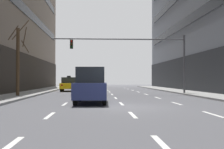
% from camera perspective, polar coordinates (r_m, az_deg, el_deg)
% --- Properties ---
extents(ground_plane, '(120.00, 120.00, 0.00)m').
position_cam_1_polar(ground_plane, '(13.95, 2.74, -6.90)').
color(ground_plane, '#515156').
extents(lane_stripe_l1_s2, '(0.16, 2.00, 0.01)m').
position_cam_1_polar(lane_stripe_l1_s2, '(6.26, -21.01, -14.05)').
color(lane_stripe_l1_s2, silver).
rests_on(lane_stripe_l1_s2, ground).
extents(lane_stripe_l1_s3, '(0.16, 2.00, 0.01)m').
position_cam_1_polar(lane_stripe_l1_s3, '(11.06, -12.96, -8.39)').
color(lane_stripe_l1_s3, silver).
rests_on(lane_stripe_l1_s3, ground).
extents(lane_stripe_l1_s4, '(0.16, 2.00, 0.01)m').
position_cam_1_polar(lane_stripe_l1_s4, '(15.98, -9.89, -6.13)').
color(lane_stripe_l1_s4, silver).
rests_on(lane_stripe_l1_s4, ground).
extents(lane_stripe_l1_s5, '(0.16, 2.00, 0.01)m').
position_cam_1_polar(lane_stripe_l1_s5, '(20.94, -8.28, -4.93)').
color(lane_stripe_l1_s5, silver).
rests_on(lane_stripe_l1_s5, ground).
extents(lane_stripe_l1_s6, '(0.16, 2.00, 0.01)m').
position_cam_1_polar(lane_stripe_l1_s6, '(25.91, -7.30, -4.19)').
color(lane_stripe_l1_s6, silver).
rests_on(lane_stripe_l1_s6, ground).
extents(lane_stripe_l1_s7, '(0.16, 2.00, 0.01)m').
position_cam_1_polar(lane_stripe_l1_s7, '(30.90, -6.63, -3.69)').
color(lane_stripe_l1_s7, silver).
rests_on(lane_stripe_l1_s7, ground).
extents(lane_stripe_l1_s8, '(0.16, 2.00, 0.01)m').
position_cam_1_polar(lane_stripe_l1_s8, '(35.89, -6.15, -3.32)').
color(lane_stripe_l1_s8, silver).
rests_on(lane_stripe_l1_s8, ground).
extents(lane_stripe_l1_s9, '(0.16, 2.00, 0.01)m').
position_cam_1_polar(lane_stripe_l1_s9, '(40.88, -5.78, -3.05)').
color(lane_stripe_l1_s9, silver).
rests_on(lane_stripe_l1_s9, ground).
extents(lane_stripe_l1_s10, '(0.16, 2.00, 0.01)m').
position_cam_1_polar(lane_stripe_l1_s10, '(45.87, -5.50, -2.83)').
color(lane_stripe_l1_s10, silver).
rests_on(lane_stripe_l1_s10, ground).
extents(lane_stripe_l2_s2, '(0.16, 2.00, 0.01)m').
position_cam_1_polar(lane_stripe_l2_s2, '(6.15, 10.68, -14.35)').
color(lane_stripe_l2_s2, silver).
rests_on(lane_stripe_l2_s2, ground).
extents(lane_stripe_l2_s3, '(0.16, 2.00, 0.01)m').
position_cam_1_polar(lane_stripe_l2_s3, '(10.99, 4.36, -8.46)').
color(lane_stripe_l2_s3, silver).
rests_on(lane_stripe_l2_s3, ground).
extents(lane_stripe_l2_s4, '(0.16, 2.00, 0.01)m').
position_cam_1_polar(lane_stripe_l2_s4, '(15.94, 1.99, -6.16)').
color(lane_stripe_l2_s4, silver).
rests_on(lane_stripe_l2_s4, ground).
extents(lane_stripe_l2_s5, '(0.16, 2.00, 0.01)m').
position_cam_1_polar(lane_stripe_l2_s5, '(20.91, 0.76, -4.95)').
color(lane_stripe_l2_s5, silver).
rests_on(lane_stripe_l2_s5, ground).
extents(lane_stripe_l2_s6, '(0.16, 2.00, 0.01)m').
position_cam_1_polar(lane_stripe_l2_s6, '(25.89, -0.00, -4.20)').
color(lane_stripe_l2_s6, silver).
rests_on(lane_stripe_l2_s6, ground).
extents(lane_stripe_l2_s7, '(0.16, 2.00, 0.01)m').
position_cam_1_polar(lane_stripe_l2_s7, '(30.87, -0.52, -3.70)').
color(lane_stripe_l2_s7, silver).
rests_on(lane_stripe_l2_s7, ground).
extents(lane_stripe_l2_s8, '(0.16, 2.00, 0.01)m').
position_cam_1_polar(lane_stripe_l2_s8, '(35.87, -0.89, -3.33)').
color(lane_stripe_l2_s8, silver).
rests_on(lane_stripe_l2_s8, ground).
extents(lane_stripe_l2_s9, '(0.16, 2.00, 0.01)m').
position_cam_1_polar(lane_stripe_l2_s9, '(40.86, -1.17, -3.05)').
color(lane_stripe_l2_s9, silver).
rests_on(lane_stripe_l2_s9, ground).
extents(lane_stripe_l2_s10, '(0.16, 2.00, 0.01)m').
position_cam_1_polar(lane_stripe_l2_s10, '(45.85, -1.38, -2.84)').
color(lane_stripe_l2_s10, silver).
rests_on(lane_stripe_l2_s10, ground).
extents(lane_stripe_l3_s3, '(0.16, 2.00, 0.01)m').
position_cam_1_polar(lane_stripe_l3_s3, '(11.88, 20.44, -7.84)').
color(lane_stripe_l3_s3, silver).
rests_on(lane_stripe_l3_s3, ground).
extents(lane_stripe_l3_s4, '(0.16, 2.00, 0.01)m').
position_cam_1_polar(lane_stripe_l3_s4, '(16.56, 13.45, -5.94)').
color(lane_stripe_l3_s4, silver).
rests_on(lane_stripe_l3_s4, ground).
extents(lane_stripe_l3_s5, '(0.16, 2.00, 0.01)m').
position_cam_1_polar(lane_stripe_l3_s5, '(21.38, 9.61, -4.85)').
color(lane_stripe_l3_s5, silver).
rests_on(lane_stripe_l3_s5, ground).
extents(lane_stripe_l3_s6, '(0.16, 2.00, 0.01)m').
position_cam_1_polar(lane_stripe_l3_s6, '(26.27, 7.19, -4.15)').
color(lane_stripe_l3_s6, silver).
rests_on(lane_stripe_l3_s6, ground).
extents(lane_stripe_l3_s7, '(0.16, 2.00, 0.01)m').
position_cam_1_polar(lane_stripe_l3_s7, '(31.20, 5.53, -3.66)').
color(lane_stripe_l3_s7, silver).
rests_on(lane_stripe_l3_s7, ground).
extents(lane_stripe_l3_s8, '(0.16, 2.00, 0.01)m').
position_cam_1_polar(lane_stripe_l3_s8, '(36.15, 4.33, -3.31)').
color(lane_stripe_l3_s8, silver).
rests_on(lane_stripe_l3_s8, ground).
extents(lane_stripe_l3_s9, '(0.16, 2.00, 0.01)m').
position_cam_1_polar(lane_stripe_l3_s9, '(41.10, 3.42, -3.04)').
color(lane_stripe_l3_s9, silver).
rests_on(lane_stripe_l3_s9, ground).
extents(lane_stripe_l3_s10, '(0.16, 2.00, 0.01)m').
position_cam_1_polar(lane_stripe_l3_s10, '(46.07, 2.71, -2.83)').
color(lane_stripe_l3_s10, silver).
rests_on(lane_stripe_l3_s10, ground).
extents(taxi_driving_0, '(1.98, 4.33, 1.77)m').
position_cam_1_polar(taxi_driving_0, '(33.95, -3.74, -2.14)').
color(taxi_driving_0, black).
rests_on(taxi_driving_0, ground).
extents(taxi_driving_1, '(2.05, 4.57, 1.87)m').
position_cam_1_polar(taxi_driving_1, '(33.33, -9.05, -2.06)').
color(taxi_driving_1, black).
rests_on(taxi_driving_1, ground).
extents(car_driving_2, '(1.96, 4.44, 2.13)m').
position_cam_1_polar(car_driving_2, '(16.26, -4.43, -2.33)').
color(car_driving_2, black).
rests_on(car_driving_2, ground).
extents(traffic_signal_0, '(12.80, 0.35, 5.55)m').
position_cam_1_polar(traffic_signal_0, '(26.10, 5.57, 5.08)').
color(traffic_signal_0, '#4C4C51').
rests_on(traffic_signal_0, sidewalk_right).
extents(street_tree_0, '(1.52, 1.52, 6.24)m').
position_cam_1_polar(street_tree_0, '(23.11, -19.15, 2.99)').
color(street_tree_0, '#4C3823').
rests_on(street_tree_0, sidewalk_left).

